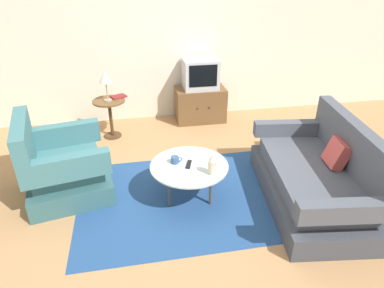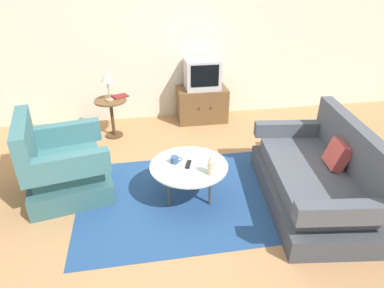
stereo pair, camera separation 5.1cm
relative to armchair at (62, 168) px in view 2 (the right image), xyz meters
name	(u,v)px [view 2 (the right image)]	position (x,y,z in m)	size (l,w,h in m)	color
ground_plane	(182,194)	(1.33, -0.28, -0.32)	(16.00, 16.00, 0.00)	#AD7F51
back_wall	(159,36)	(1.33, 2.08, 1.03)	(9.00, 0.12, 2.70)	beige
area_rug	(189,197)	(1.40, -0.36, -0.32)	(2.49, 1.78, 0.00)	navy
armchair	(62,168)	(0.00, 0.00, 0.00)	(1.05, 1.09, 0.95)	#325C60
couch	(317,179)	(2.77, -0.67, -0.03)	(1.16, 1.88, 0.92)	#3E424B
coffee_table	(189,168)	(1.40, -0.36, 0.07)	(0.86, 0.86, 0.43)	#B2C6C1
side_table	(111,110)	(0.51, 1.38, 0.10)	(0.47, 0.47, 0.59)	brown
tv_stand	(202,104)	(1.96, 1.75, -0.04)	(0.81, 0.50, 0.56)	brown
television	(202,74)	(1.96, 1.76, 0.47)	(0.55, 0.44, 0.47)	#B7B7BC
table_lamp	(107,77)	(0.50, 1.36, 0.61)	(0.19, 0.19, 0.44)	#9E937A
vase	(212,165)	(1.60, -0.57, 0.22)	(0.09, 0.09, 0.23)	beige
mug	(175,160)	(1.26, -0.29, 0.14)	(0.13, 0.09, 0.08)	#335184
tv_remote_dark	(188,164)	(1.40, -0.36, 0.12)	(0.09, 0.17, 0.02)	black
book	(120,96)	(0.65, 1.48, 0.28)	(0.26, 0.23, 0.02)	maroon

